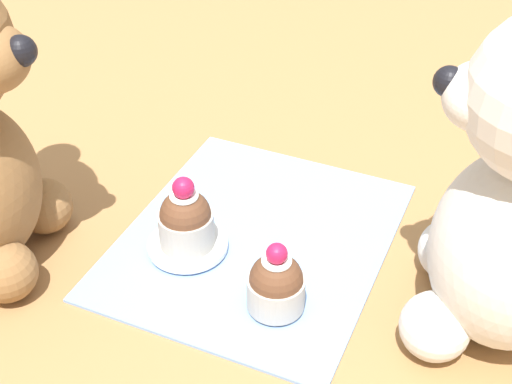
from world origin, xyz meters
TOP-DOWN VIEW (x-y plane):
  - ground_plane at (0.00, 0.00)m, footprint 4.00×4.00m
  - knitted_placemat at (0.00, 0.00)m, footprint 0.27×0.23m
  - cupcake_near_cream_bear at (0.07, 0.05)m, footprint 0.05×0.05m
  - saucer_plate at (0.04, -0.05)m, footprint 0.07×0.07m
  - cupcake_near_tan_bear at (0.04, -0.05)m, footprint 0.05×0.05m

SIDE VIEW (x-z plane):
  - ground_plane at x=0.00m, z-range 0.00..0.00m
  - knitted_placemat at x=0.00m, z-range 0.00..0.01m
  - saucer_plate at x=0.04m, z-range 0.01..0.01m
  - cupcake_near_cream_bear at x=0.07m, z-range 0.00..0.06m
  - cupcake_near_tan_bear at x=0.04m, z-range 0.00..0.07m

